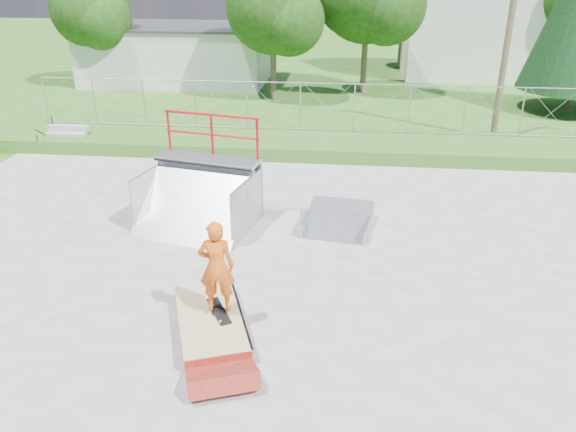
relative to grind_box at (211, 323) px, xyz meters
name	(u,v)px	position (x,y,z in m)	size (l,w,h in m)	color
ground	(256,286)	(0.58, 1.69, -0.18)	(120.00, 120.00, 0.00)	#2E5418
concrete_pad	(256,285)	(0.58, 1.69, -0.16)	(20.00, 16.00, 0.04)	gray
grass_berm	(297,144)	(0.58, 11.19, 0.07)	(24.00, 3.00, 0.50)	#2E5418
grind_box	(211,323)	(0.00, 0.00, 0.00)	(1.91, 2.64, 0.35)	maroon
quarter_pipe	(195,179)	(-1.38, 4.35, 1.20)	(2.75, 2.33, 2.75)	#919498
flat_bank_ramp	(338,221)	(2.23, 4.66, 0.07)	(1.64, 1.75, 0.50)	#919498
skateboard	(219,312)	(0.15, 0.07, 0.22)	(0.22, 0.80, 0.02)	black
skater	(217,270)	(0.15, 0.07, 1.11)	(0.64, 0.42, 1.77)	#E25A15
concrete_stairs	(65,139)	(-7.92, 10.39, 0.22)	(1.50, 1.60, 0.80)	gray
chain_link_fence	(300,107)	(0.58, 12.19, 1.22)	(20.00, 0.06, 1.80)	#93959A
utility_building_flat	(179,55)	(-7.42, 23.69, 1.32)	(10.00, 6.00, 3.00)	silver
gable_house	(476,9)	(9.58, 27.69, 3.66)	(8.40, 6.08, 8.94)	silver
utility_pole	(509,32)	(8.08, 13.69, 3.82)	(0.24, 0.24, 8.00)	brown
tree_left_near	(278,10)	(-1.17, 19.53, 4.06)	(4.76, 4.48, 6.65)	brown
tree_left_far	(94,12)	(-11.19, 21.54, 3.76)	(4.42, 4.16, 6.18)	brown
tree_back_mid	(407,9)	(5.79, 29.55, 3.45)	(4.08, 3.84, 5.70)	brown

